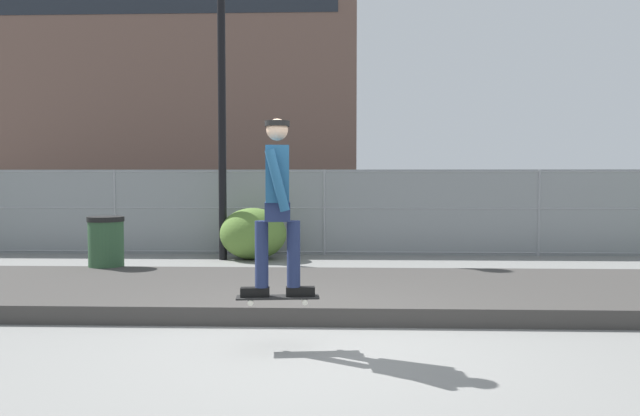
{
  "coord_description": "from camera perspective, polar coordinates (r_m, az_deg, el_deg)",
  "views": [
    {
      "loc": [
        0.37,
        -5.72,
        1.63
      ],
      "look_at": [
        0.0,
        4.55,
        1.14
      ],
      "focal_mm": 33.38,
      "sensor_mm": 36.0,
      "label": 1
    }
  ],
  "objects": [
    {
      "name": "ground_plane",
      "position": [
        5.97,
        -1.62,
        -13.15
      ],
      "size": [
        120.0,
        120.0,
        0.0
      ],
      "primitive_type": "plane",
      "color": "slate"
    },
    {
      "name": "gravel_berm",
      "position": [
        8.16,
        -0.58,
        -8.03
      ],
      "size": [
        17.36,
        3.05,
        0.21
      ],
      "primitive_type": "cube",
      "color": "#3D3A38",
      "rests_on": "ground_plane"
    },
    {
      "name": "skateboard",
      "position": [
        5.84,
        -4.07,
        -8.57
      ],
      "size": [
        0.82,
        0.28,
        0.07
      ],
      "color": "black"
    },
    {
      "name": "skater",
      "position": [
        5.73,
        -4.1,
        1.13
      ],
      "size": [
        0.73,
        0.6,
        1.72
      ],
      "color": "black",
      "rests_on": "skateboard"
    },
    {
      "name": "chain_fence",
      "position": [
        12.87,
        0.41,
        -0.38
      ],
      "size": [
        27.64,
        0.06,
        1.85
      ],
      "color": "gray",
      "rests_on": "ground_plane"
    },
    {
      "name": "street_lamp",
      "position": [
        12.45,
        -9.42,
        13.77
      ],
      "size": [
        0.44,
        0.44,
        6.42
      ],
      "color": "black",
      "rests_on": "ground_plane"
    },
    {
      "name": "parked_car_near",
      "position": [
        16.88,
        -18.24,
        -0.1
      ],
      "size": [
        4.47,
        2.08,
        1.66
      ],
      "color": "#474C54",
      "rests_on": "ground_plane"
    },
    {
      "name": "library_building",
      "position": [
        45.86,
        -14.88,
        13.59
      ],
      "size": [
        27.8,
        14.87,
        20.66
      ],
      "color": "brown",
      "rests_on": "ground_plane"
    },
    {
      "name": "shrub_center",
      "position": [
        12.23,
        -6.42,
        -2.46
      ],
      "size": [
        1.37,
        1.12,
        1.06
      ],
      "color": "#567A33",
      "rests_on": "ground_plane"
    },
    {
      "name": "trash_bin",
      "position": [
        10.36,
        -19.82,
        -3.6
      ],
      "size": [
        0.59,
        0.59,
        1.03
      ],
      "color": "#2D5133",
      "rests_on": "ground_plane"
    }
  ]
}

